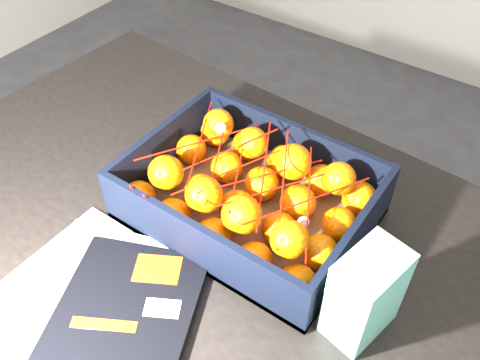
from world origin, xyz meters
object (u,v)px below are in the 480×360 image
Objects in this scene: produce_crate at (250,201)px; magazine_stack at (95,302)px; table at (198,248)px; retail_carton at (365,295)px.

magazine_stack is at bearing -106.50° from produce_crate.
retail_carton is (0.34, -0.03, 0.18)m from table.
table is at bearing 87.75° from magazine_stack.
produce_crate is (0.08, 0.06, 0.13)m from table.
retail_carton reaches higher than table.
retail_carton is at bearing -19.29° from produce_crate.
magazine_stack is (-0.01, -0.24, 0.11)m from table.
produce_crate is 0.28m from retail_carton.
retail_carton reaches higher than magazine_stack.
magazine_stack is 0.88× the size of produce_crate.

